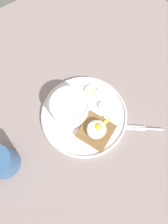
{
  "coord_description": "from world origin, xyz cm",
  "views": [
    {
      "loc": [
        -11.47,
        -15.36,
        55.46
      ],
      "look_at": [
        0.0,
        0.0,
        5.0
      ],
      "focal_mm": 28.0,
      "sensor_mm": 36.0,
      "label": 1
    }
  ],
  "objects_px": {
    "oatmeal_bowl": "(70,108)",
    "knife": "(143,128)",
    "poached_egg": "(97,129)",
    "banana_slice_front": "(99,93)",
    "banana_slice_back": "(90,90)",
    "toast_slice": "(96,131)",
    "banana_slice_left": "(103,106)",
    "coffee_mug": "(0,163)"
  },
  "relations": [
    {
      "from": "oatmeal_bowl",
      "to": "knife",
      "type": "distance_m",
      "value": 0.24
    },
    {
      "from": "poached_egg",
      "to": "banana_slice_front",
      "type": "bearing_deg",
      "value": 48.17
    },
    {
      "from": "banana_slice_back",
      "to": "knife",
      "type": "xyz_separation_m",
      "value": [
        0.05,
        -0.2,
        -0.01
      ]
    },
    {
      "from": "toast_slice",
      "to": "knife",
      "type": "distance_m",
      "value": 0.15
    },
    {
      "from": "banana_slice_front",
      "to": "banana_slice_left",
      "type": "distance_m",
      "value": 0.05
    },
    {
      "from": "banana_slice_front",
      "to": "coffee_mug",
      "type": "xyz_separation_m",
      "value": [
        -0.36,
        -0.01,
        0.02
      ]
    },
    {
      "from": "poached_egg",
      "to": "banana_slice_left",
      "type": "distance_m",
      "value": 0.09
    },
    {
      "from": "banana_slice_left",
      "to": "knife",
      "type": "height_order",
      "value": "banana_slice_left"
    },
    {
      "from": "banana_slice_left",
      "to": "knife",
      "type": "bearing_deg",
      "value": -66.43
    },
    {
      "from": "banana_slice_back",
      "to": "oatmeal_bowl",
      "type": "bearing_deg",
      "value": -166.68
    },
    {
      "from": "banana_slice_back",
      "to": "knife",
      "type": "bearing_deg",
      "value": -74.83
    },
    {
      "from": "oatmeal_bowl",
      "to": "toast_slice",
      "type": "distance_m",
      "value": 0.11
    },
    {
      "from": "poached_egg",
      "to": "coffee_mug",
      "type": "distance_m",
      "value": 0.28
    },
    {
      "from": "poached_egg",
      "to": "coffee_mug",
      "type": "bearing_deg",
      "value": 162.83
    },
    {
      "from": "coffee_mug",
      "to": "knife",
      "type": "relative_size",
      "value": 1.1
    },
    {
      "from": "poached_egg",
      "to": "banana_slice_back",
      "type": "xyz_separation_m",
      "value": [
        0.07,
        0.12,
        -0.03
      ]
    },
    {
      "from": "banana_slice_back",
      "to": "banana_slice_front",
      "type": "bearing_deg",
      "value": -61.15
    },
    {
      "from": "oatmeal_bowl",
      "to": "coffee_mug",
      "type": "height_order",
      "value": "same"
    },
    {
      "from": "banana_slice_left",
      "to": "banana_slice_front",
      "type": "bearing_deg",
      "value": 67.34
    },
    {
      "from": "banana_slice_back",
      "to": "knife",
      "type": "distance_m",
      "value": 0.21
    },
    {
      "from": "oatmeal_bowl",
      "to": "knife",
      "type": "height_order",
      "value": "oatmeal_bowl"
    },
    {
      "from": "banana_slice_left",
      "to": "banana_slice_back",
      "type": "relative_size",
      "value": 0.77
    },
    {
      "from": "banana_slice_front",
      "to": "poached_egg",
      "type": "bearing_deg",
      "value": -131.83
    },
    {
      "from": "knife",
      "to": "toast_slice",
      "type": "bearing_deg",
      "value": 148.16
    },
    {
      "from": "knife",
      "to": "banana_slice_front",
      "type": "bearing_deg",
      "value": 102.85
    },
    {
      "from": "toast_slice",
      "to": "banana_slice_left",
      "type": "height_order",
      "value": "toast_slice"
    },
    {
      "from": "toast_slice",
      "to": "banana_slice_left",
      "type": "bearing_deg",
      "value": 37.65
    },
    {
      "from": "poached_egg",
      "to": "banana_slice_back",
      "type": "height_order",
      "value": "poached_egg"
    },
    {
      "from": "toast_slice",
      "to": "coffee_mug",
      "type": "xyz_separation_m",
      "value": [
        -0.27,
        0.08,
        0.02
      ]
    },
    {
      "from": "poached_egg",
      "to": "banana_slice_back",
      "type": "distance_m",
      "value": 0.14
    },
    {
      "from": "oatmeal_bowl",
      "to": "poached_egg",
      "type": "xyz_separation_m",
      "value": [
        0.02,
        -0.1,
        -0.0
      ]
    },
    {
      "from": "toast_slice",
      "to": "oatmeal_bowl",
      "type": "bearing_deg",
      "value": 103.04
    },
    {
      "from": "toast_slice",
      "to": "banana_slice_back",
      "type": "bearing_deg",
      "value": 59.57
    },
    {
      "from": "banana_slice_left",
      "to": "banana_slice_back",
      "type": "xyz_separation_m",
      "value": [
        0.0,
        0.07,
        0.0
      ]
    },
    {
      "from": "banana_slice_front",
      "to": "toast_slice",
      "type": "bearing_deg",
      "value": -132.18
    },
    {
      "from": "oatmeal_bowl",
      "to": "banana_slice_left",
      "type": "xyz_separation_m",
      "value": [
        0.09,
        -0.05,
        -0.03
      ]
    },
    {
      "from": "banana_slice_front",
      "to": "coffee_mug",
      "type": "distance_m",
      "value": 0.36
    },
    {
      "from": "poached_egg",
      "to": "coffee_mug",
      "type": "relative_size",
      "value": 0.77
    },
    {
      "from": "toast_slice",
      "to": "knife",
      "type": "height_order",
      "value": "toast_slice"
    },
    {
      "from": "banana_slice_left",
      "to": "knife",
      "type": "xyz_separation_m",
      "value": [
        0.06,
        -0.13,
        -0.01
      ]
    },
    {
      "from": "banana_slice_front",
      "to": "coffee_mug",
      "type": "bearing_deg",
      "value": -178.03
    },
    {
      "from": "toast_slice",
      "to": "banana_slice_back",
      "type": "distance_m",
      "value": 0.14
    }
  ]
}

